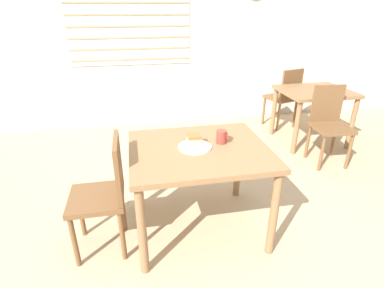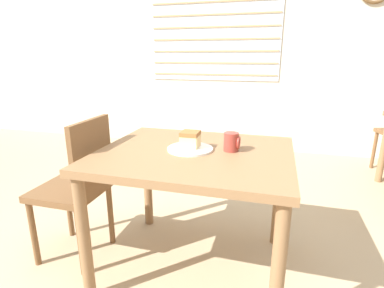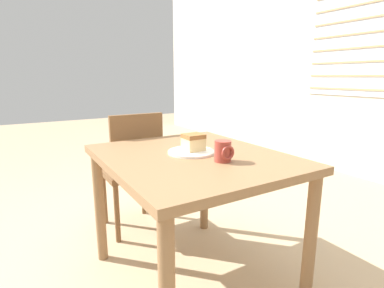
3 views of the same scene
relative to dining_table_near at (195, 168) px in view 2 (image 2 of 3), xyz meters
name	(u,v)px [view 2 (image 2 of 3)]	position (x,y,z in m)	size (l,w,h in m)	color
wall_back	(248,40)	(0.00, 2.55, 0.78)	(10.00, 0.10, 2.80)	beige
dining_table_near	(195,168)	(0.00, 0.00, 0.00)	(1.02, 0.86, 0.73)	olive
chair_near_window	(78,184)	(-0.70, -0.08, -0.15)	(0.38, 0.38, 0.88)	brown
plate	(190,149)	(-0.03, 0.01, 0.11)	(0.25, 0.25, 0.01)	white
cake_slice	(190,139)	(-0.03, 0.03, 0.16)	(0.09, 0.10, 0.09)	#E5CC89
coffee_mug	(232,142)	(0.19, 0.05, 0.15)	(0.09, 0.08, 0.10)	#9E382D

